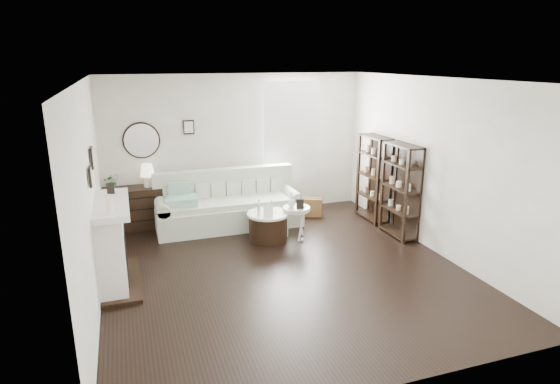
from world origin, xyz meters
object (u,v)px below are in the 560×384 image
object	(u,v)px
pedestal_table	(296,210)
dresser	(131,208)
drum_table	(268,226)
sofa	(228,208)

from	to	relation	value
pedestal_table	dresser	bearing A→B (deg)	152.02
drum_table	dresser	bearing A→B (deg)	148.14
sofa	pedestal_table	size ratio (longest dim) A/B	4.63
drum_table	pedestal_table	xyz separation A→B (m)	(0.48, -0.06, 0.27)
drum_table	sofa	bearing A→B (deg)	116.44
drum_table	pedestal_table	distance (m)	0.55
sofa	pedestal_table	xyz separation A→B (m)	(0.95, -1.01, 0.18)
dresser	drum_table	xyz separation A→B (m)	(2.15, -1.34, -0.13)
drum_table	pedestal_table	world-z (taller)	pedestal_table
dresser	pedestal_table	world-z (taller)	dresser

